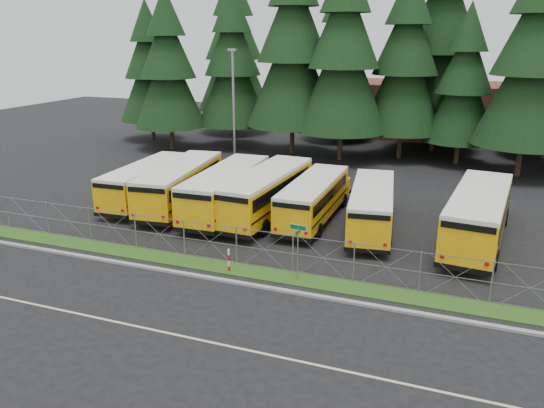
# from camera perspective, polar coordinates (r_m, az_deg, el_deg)

# --- Properties ---
(ground) EXTENTS (120.00, 120.00, 0.00)m
(ground) POSITION_cam_1_polar(r_m,az_deg,el_deg) (27.76, -1.06, -5.94)
(ground) COLOR black
(ground) RESTS_ON ground
(curb) EXTENTS (50.00, 0.25, 0.12)m
(curb) POSITION_cam_1_polar(r_m,az_deg,el_deg) (25.14, -3.67, -8.46)
(curb) COLOR gray
(curb) RESTS_ON ground
(grass_verge) EXTENTS (50.00, 1.40, 0.06)m
(grass_verge) POSITION_cam_1_polar(r_m,az_deg,el_deg) (26.31, -2.42, -7.27)
(grass_verge) COLOR #204614
(grass_verge) RESTS_ON ground
(road_lane_line) EXTENTS (50.00, 0.12, 0.01)m
(road_lane_line) POSITION_cam_1_polar(r_m,az_deg,el_deg) (21.36, -9.18, -13.94)
(road_lane_line) COLOR beige
(road_lane_line) RESTS_ON ground
(chainlink_fence) EXTENTS (44.00, 0.10, 2.00)m
(chainlink_fence) POSITION_cam_1_polar(r_m,az_deg,el_deg) (26.51, -1.86, -4.77)
(chainlink_fence) COLOR gray
(chainlink_fence) RESTS_ON ground
(brick_building) EXTENTS (22.00, 10.00, 6.00)m
(brick_building) POSITION_cam_1_polar(r_m,az_deg,el_deg) (64.25, 17.54, 9.62)
(brick_building) COLOR brown
(brick_building) RESTS_ON ground
(bus_1) EXTENTS (2.91, 10.50, 2.73)m
(bus_1) POSITION_cam_1_polar(r_m,az_deg,el_deg) (37.72, -13.02, 2.23)
(bus_1) COLOR #FA9B07
(bus_1) RESTS_ON ground
(bus_2) EXTENTS (3.88, 11.45, 2.94)m
(bus_2) POSITION_cam_1_polar(r_m,az_deg,el_deg) (36.24, -9.57, 1.99)
(bus_2) COLOR #FA9B07
(bus_2) RESTS_ON ground
(bus_3) EXTENTS (3.13, 11.45, 2.98)m
(bus_3) POSITION_cam_1_polar(r_m,az_deg,el_deg) (34.48, -4.68, 1.40)
(bus_3) COLOR #FA9B07
(bus_3) RESTS_ON ground
(bus_4) EXTENTS (3.37, 11.66, 3.02)m
(bus_4) POSITION_cam_1_polar(r_m,az_deg,el_deg) (33.73, -0.41, 1.13)
(bus_4) COLOR #FA9B07
(bus_4) RESTS_ON ground
(bus_5) EXTENTS (2.44, 10.27, 2.69)m
(bus_5) POSITION_cam_1_polar(r_m,az_deg,el_deg) (33.13, 4.64, 0.46)
(bus_5) COLOR #FA9B07
(bus_5) RESTS_ON ground
(bus_6) EXTENTS (3.83, 10.55, 2.70)m
(bus_6) POSITION_cam_1_polar(r_m,az_deg,el_deg) (32.03, 10.70, -0.39)
(bus_6) COLOR #FA9B07
(bus_6) RESTS_ON ground
(bus_east) EXTENTS (4.00, 11.98, 3.08)m
(bus_east) POSITION_cam_1_polar(r_m,az_deg,el_deg) (31.48, 21.33, -1.29)
(bus_east) COLOR #FA9B07
(bus_east) RESTS_ON ground
(street_sign) EXTENTS (0.84, 0.55, 2.81)m
(street_sign) POSITION_cam_1_polar(r_m,az_deg,el_deg) (24.69, 2.80, -3.93)
(street_sign) COLOR gray
(street_sign) RESTS_ON ground
(striped_bollard) EXTENTS (0.11, 0.11, 1.20)m
(striped_bollard) POSITION_cam_1_polar(r_m,az_deg,el_deg) (26.18, -4.66, -6.08)
(striped_bollard) COLOR #B20C0C
(striped_bollard) RESTS_ON ground
(light_standard) EXTENTS (0.70, 0.35, 10.14)m
(light_standard) POSITION_cam_1_polar(r_m,az_deg,el_deg) (43.61, -4.13, 10.24)
(light_standard) COLOR gray
(light_standard) RESTS_ON ground
(conifer_0) EXTENTS (6.72, 6.72, 14.87)m
(conifer_0) POSITION_cam_1_polar(r_m,az_deg,el_deg) (60.45, -13.09, 13.75)
(conifer_0) COLOR black
(conifer_0) RESTS_ON ground
(conifer_1) EXTENTS (7.11, 7.11, 15.73)m
(conifer_1) POSITION_cam_1_polar(r_m,az_deg,el_deg) (54.68, -11.11, 13.96)
(conifer_1) COLOR black
(conifer_1) RESTS_ON ground
(conifer_2) EXTENTS (7.32, 7.32, 16.18)m
(conifer_2) POSITION_cam_1_polar(r_m,az_deg,el_deg) (54.88, -4.26, 14.48)
(conifer_2) COLOR black
(conifer_2) RESTS_ON ground
(conifer_3) EXTENTS (8.76, 8.76, 19.36)m
(conifer_3) POSITION_cam_1_polar(r_m,az_deg,el_deg) (51.27, 2.28, 16.07)
(conifer_3) COLOR black
(conifer_3) RESTS_ON ground
(conifer_4) EXTENTS (8.34, 8.34, 18.44)m
(conifer_4) POSITION_cam_1_polar(r_m,az_deg,el_deg) (49.04, 7.69, 15.32)
(conifer_4) COLOR black
(conifer_4) RESTS_ON ground
(conifer_5) EXTENTS (7.73, 7.73, 17.09)m
(conifer_5) POSITION_cam_1_polar(r_m,az_deg,el_deg) (51.00, 14.14, 14.28)
(conifer_5) COLOR black
(conifer_5) RESTS_ON ground
(conifer_6) EXTENTS (6.30, 6.30, 13.93)m
(conifer_6) POSITION_cam_1_polar(r_m,az_deg,el_deg) (50.12, 19.95, 11.90)
(conifer_6) COLOR black
(conifer_6) RESTS_ON ground
(conifer_7) EXTENTS (8.14, 8.14, 18.01)m
(conifer_7) POSITION_cam_1_polar(r_m,az_deg,el_deg) (47.21, 26.25, 13.37)
(conifer_7) COLOR black
(conifer_7) RESTS_ON ground
(conifer_10) EXTENTS (8.50, 8.50, 18.80)m
(conifer_10) POSITION_cam_1_polar(r_m,az_deg,el_deg) (63.39, -4.13, 16.09)
(conifer_10) COLOR black
(conifer_10) RESTS_ON ground
(conifer_11) EXTENTS (7.97, 7.97, 17.62)m
(conifer_11) POSITION_cam_1_polar(r_m,az_deg,el_deg) (59.02, 7.37, 15.31)
(conifer_11) COLOR black
(conifer_11) RESTS_ON ground
(conifer_12) EXTENTS (9.42, 9.42, 20.83)m
(conifer_12) POSITION_cam_1_polar(r_m,az_deg,el_deg) (54.98, 17.72, 16.16)
(conifer_12) COLOR black
(conifer_12) RESTS_ON ground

